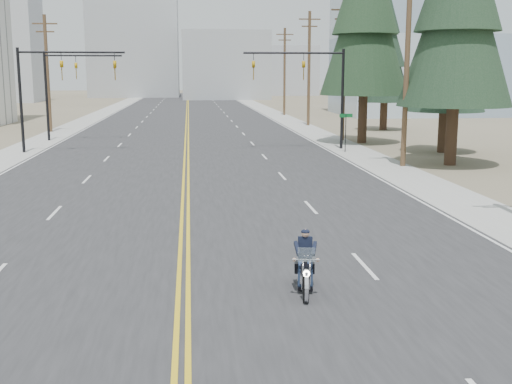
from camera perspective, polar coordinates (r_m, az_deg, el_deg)
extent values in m
plane|color=#776D56|center=(13.80, -6.56, -12.13)|extent=(400.00, 400.00, 0.00)
cube|color=#303033|center=(82.92, -6.12, 6.76)|extent=(20.00, 200.00, 0.01)
cube|color=#A5A5A0|center=(83.74, -14.06, 6.54)|extent=(3.00, 200.00, 0.01)
cube|color=#A5A5A0|center=(83.68, 1.84, 6.85)|extent=(3.00, 200.00, 0.01)
cylinder|color=black|center=(46.17, -20.18, 7.62)|extent=(0.20, 0.20, 7.00)
cylinder|color=black|center=(45.43, -16.07, 11.85)|extent=(7.00, 0.14, 0.14)
imported|color=#BF8C0C|center=(45.54, -16.91, 10.99)|extent=(0.21, 0.26, 1.30)
imported|color=#BF8C0C|center=(45.02, -12.45, 11.20)|extent=(0.21, 0.26, 1.30)
cylinder|color=black|center=(46.06, 7.68, 8.15)|extent=(0.20, 0.20, 7.00)
cylinder|color=black|center=(45.36, 3.38, 12.24)|extent=(7.00, 0.14, 0.14)
imported|color=#BF8C0C|center=(45.46, 4.26, 11.40)|extent=(0.21, 0.26, 1.30)
imported|color=#BF8C0C|center=(44.98, -0.22, 11.44)|extent=(0.21, 0.26, 1.30)
cylinder|color=black|center=(53.96, -18.12, 8.06)|extent=(0.20, 0.20, 7.00)
cylinder|color=black|center=(53.40, -15.11, 11.63)|extent=(6.00, 0.14, 0.14)
imported|color=#BF8C0C|center=(53.49, -15.72, 10.90)|extent=(0.21, 0.26, 1.30)
imported|color=#BF8C0C|center=(53.07, -12.47, 11.05)|extent=(0.21, 0.26, 1.30)
cylinder|color=black|center=(44.22, 7.96, 5.19)|extent=(0.06, 0.06, 2.60)
cube|color=#0C5926|center=(44.12, 8.00, 6.75)|extent=(0.90, 0.03, 0.25)
cylinder|color=brown|center=(37.80, 13.26, 10.90)|extent=(0.30, 0.30, 11.50)
cylinder|color=brown|center=(52.21, 7.80, 10.61)|extent=(0.30, 0.30, 11.00)
cube|color=brown|center=(52.44, 7.93, 15.75)|extent=(2.20, 0.12, 0.12)
cube|color=brown|center=(52.38, 7.91, 14.99)|extent=(1.60, 0.12, 0.12)
cylinder|color=brown|center=(66.88, 4.73, 10.83)|extent=(0.30, 0.30, 11.50)
cube|color=brown|center=(67.10, 4.80, 15.06)|extent=(2.20, 0.12, 0.12)
cube|color=brown|center=(67.05, 4.79, 14.47)|extent=(1.60, 0.12, 0.12)
cylinder|color=brown|center=(83.65, 2.55, 10.61)|extent=(0.30, 0.30, 11.00)
cube|color=brown|center=(83.80, 2.58, 13.82)|extent=(2.20, 0.12, 0.12)
cube|color=brown|center=(83.76, 2.57, 13.34)|extent=(1.60, 0.12, 0.12)
cylinder|color=brown|center=(62.07, -18.04, 9.93)|extent=(0.30, 0.30, 10.50)
cube|color=brown|center=(62.22, -18.28, 14.03)|extent=(2.20, 0.12, 0.12)
cube|color=brown|center=(62.18, -18.24, 13.38)|extent=(1.60, 0.12, 0.12)
cube|color=#9EB5CC|center=(88.76, 15.47, 13.15)|extent=(24.00, 16.00, 20.00)
cube|color=#ADB2B7|center=(137.98, -2.75, 11.17)|extent=(18.00, 14.00, 14.00)
cube|color=#B7BCC6|center=(129.08, 12.29, 11.89)|extent=(16.00, 12.00, 18.00)
cube|color=#ADB2B7|center=(153.43, -10.78, 13.17)|extent=(20.00, 15.00, 26.00)
cube|color=#B7BCC6|center=(164.62, 2.78, 10.71)|extent=(14.00, 14.00, 12.00)
cylinder|color=#382619|center=(39.28, 16.97, 4.80)|extent=(0.67, 0.67, 3.44)
cone|color=black|center=(39.26, 17.52, 14.83)|extent=(6.49, 6.49, 10.31)
cylinder|color=#382619|center=(45.56, 16.30, 5.15)|extent=(0.61, 0.61, 2.79)
cone|color=#18301F|center=(45.43, 16.67, 12.17)|extent=(5.23, 5.23, 8.37)
cone|color=#18301F|center=(45.58, 16.83, 15.15)|extent=(3.92, 3.92, 6.28)
cylinder|color=#382619|center=(50.52, 9.44, 6.42)|extent=(0.65, 0.65, 3.69)
cone|color=#1A341B|center=(50.55, 9.70, 14.79)|extent=(6.64, 6.64, 11.07)
cylinder|color=#382619|center=(62.72, 11.27, 6.65)|extent=(0.62, 0.62, 2.66)
cone|color=black|center=(62.61, 11.44, 11.51)|extent=(4.96, 4.96, 7.98)
cone|color=black|center=(62.70, 11.52, 13.57)|extent=(3.72, 3.72, 5.98)
cone|color=black|center=(62.87, 11.60, 15.63)|extent=(2.48, 2.48, 4.25)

